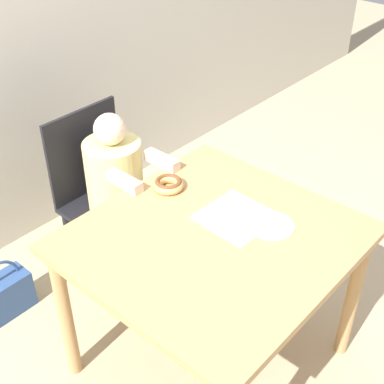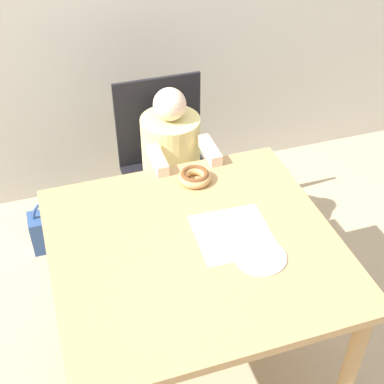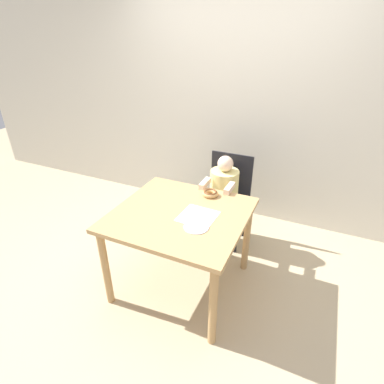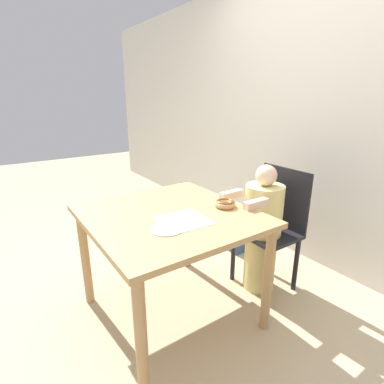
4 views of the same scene
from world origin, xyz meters
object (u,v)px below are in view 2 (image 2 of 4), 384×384
chair (166,167)px  handbag (58,228)px  child_figure (172,180)px  donut (195,176)px

chair → handbag: (-0.59, 0.13, -0.37)m
chair → child_figure: child_figure is taller
chair → donut: (-0.00, -0.48, 0.29)m
child_figure → donut: (-0.00, -0.37, 0.29)m
child_figure → handbag: child_figure is taller
handbag → chair: bearing=-12.5°
child_figure → handbag: 0.74m
donut → handbag: bearing=133.7°
chair → donut: size_ratio=6.82×
handbag → donut: bearing=-46.3°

